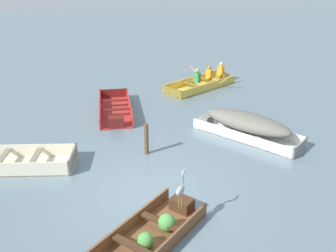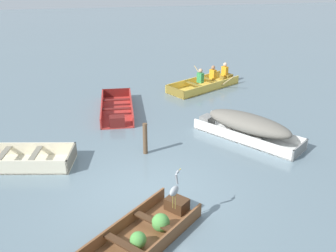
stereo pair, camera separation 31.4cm
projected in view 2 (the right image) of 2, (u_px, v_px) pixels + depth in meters
The scene contains 8 objects.
ground_plane at pixel (147, 193), 9.19m from camera, with size 80.00×80.00×0.00m, color slate.
dinghy_wooden_brown_foreground at pixel (146, 233), 7.63m from camera, with size 2.91×2.77×0.42m.
skiff_red_near_moored at pixel (117, 110), 13.92m from camera, with size 1.35×3.28×0.39m.
skiff_white_mid_moored at pixel (248, 125), 11.83m from camera, with size 2.95×3.41×0.81m.
skiff_cream_far_moored at pixel (14, 160), 10.39m from camera, with size 3.10×1.64×0.42m.
rowboat_yellow_with_crew at pixel (207, 82), 16.80m from camera, with size 3.59×2.73×0.92m.
heron_on_dinghy at pixel (174, 189), 7.74m from camera, with size 0.35×0.40×0.84m.
mooring_post at pixel (145, 139), 10.88m from camera, with size 0.13×0.13×0.96m, color brown.
Camera 2 is at (-1.02, -7.68, 5.24)m, focal length 40.00 mm.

